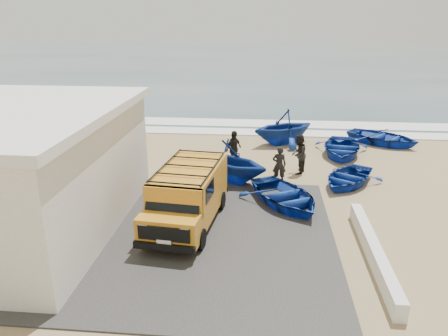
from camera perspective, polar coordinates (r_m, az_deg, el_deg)
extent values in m
plane|color=#9F855C|center=(16.85, -0.32, -5.73)|extent=(160.00, 160.00, 0.00)
cube|color=#383634|center=(15.39, -8.58, -8.44)|extent=(12.00, 10.00, 0.05)
cube|color=#385166|center=(71.55, 4.28, 13.64)|extent=(180.00, 88.00, 0.01)
cube|color=white|center=(28.14, 2.12, 4.73)|extent=(180.00, 1.60, 0.06)
cube|color=white|center=(30.56, 2.40, 5.90)|extent=(180.00, 2.20, 0.04)
cube|color=black|center=(16.18, -13.14, 2.53)|extent=(0.08, 0.70, 0.90)
cube|color=silver|center=(14.41, 18.94, -10.29)|extent=(0.35, 6.00, 0.55)
cube|color=orange|center=(15.81, -4.45, -2.81)|extent=(2.35, 4.15, 1.68)
cube|color=orange|center=(13.86, -7.20, -8.01)|extent=(2.02, 1.12, 0.92)
cube|color=black|center=(13.92, -6.71, -4.15)|extent=(1.80, 0.53, 0.73)
cube|color=black|center=(13.41, -7.87, -8.53)|extent=(1.64, 0.26, 0.46)
cube|color=black|center=(13.60, -7.83, -10.22)|extent=(1.97, 0.36, 0.22)
cube|color=black|center=(15.44, -4.59, 0.28)|extent=(2.23, 3.84, 0.06)
cylinder|color=black|center=(14.70, -10.00, -8.48)|extent=(0.30, 0.73, 0.71)
cylinder|color=black|center=(17.37, -6.24, -3.77)|extent=(0.30, 0.73, 0.71)
cylinder|color=black|center=(14.18, -3.08, -9.30)|extent=(0.30, 0.73, 0.71)
cylinder|color=black|center=(16.93, -0.38, -4.28)|extent=(0.30, 0.73, 0.71)
imported|color=navy|center=(17.40, 7.95, -3.61)|extent=(4.37, 4.81, 0.82)
imported|color=navy|center=(20.07, 15.83, -1.18)|extent=(3.90, 4.19, 0.71)
imported|color=navy|center=(19.47, 0.80, 0.89)|extent=(4.78, 4.59, 1.94)
imported|color=navy|center=(24.19, 15.06, 2.56)|extent=(3.52, 4.48, 0.84)
imported|color=navy|center=(25.62, 7.77, 5.37)|extent=(5.03, 4.87, 2.03)
imported|color=navy|center=(27.01, 20.03, 3.79)|extent=(5.00, 4.75, 0.84)
imported|color=black|center=(19.52, 7.22, 0.40)|extent=(0.64, 0.43, 1.70)
imported|color=black|center=(20.84, 9.71, 1.78)|extent=(0.98, 1.11, 1.89)
imported|color=black|center=(21.45, 1.27, 2.50)|extent=(0.98, 1.14, 1.83)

